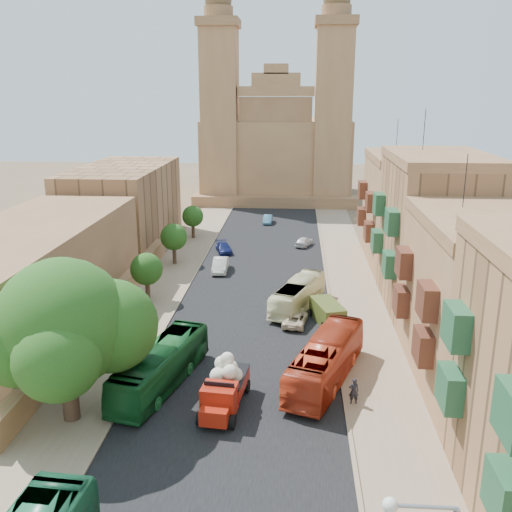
# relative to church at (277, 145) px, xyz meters

# --- Properties ---
(ground) EXTENTS (260.00, 260.00, 0.00)m
(ground) POSITION_rel_church_xyz_m (0.00, -78.61, -9.52)
(ground) COLOR brown
(road_surface) EXTENTS (14.00, 140.00, 0.01)m
(road_surface) POSITION_rel_church_xyz_m (0.00, -48.61, -9.51)
(road_surface) COLOR black
(road_surface) RESTS_ON ground
(sidewalk_east) EXTENTS (5.00, 140.00, 0.01)m
(sidewalk_east) POSITION_rel_church_xyz_m (9.50, -48.61, -9.51)
(sidewalk_east) COLOR #897159
(sidewalk_east) RESTS_ON ground
(sidewalk_west) EXTENTS (5.00, 140.00, 0.01)m
(sidewalk_west) POSITION_rel_church_xyz_m (-9.50, -48.61, -9.51)
(sidewalk_west) COLOR #897159
(sidewalk_west) RESTS_ON ground
(kerb_east) EXTENTS (0.25, 140.00, 0.12)m
(kerb_east) POSITION_rel_church_xyz_m (7.00, -48.61, -9.46)
(kerb_east) COLOR #897159
(kerb_east) RESTS_ON ground
(kerb_west) EXTENTS (0.25, 140.00, 0.12)m
(kerb_west) POSITION_rel_church_xyz_m (-7.00, -48.61, -9.46)
(kerb_west) COLOR #897159
(kerb_west) RESTS_ON ground
(townhouse_b) EXTENTS (9.00, 14.00, 14.90)m
(townhouse_b) POSITION_rel_church_xyz_m (15.95, -67.61, -3.86)
(townhouse_b) COLOR #926642
(townhouse_b) RESTS_ON ground
(townhouse_c) EXTENTS (9.00, 14.00, 17.40)m
(townhouse_c) POSITION_rel_church_xyz_m (15.95, -53.61, -2.61)
(townhouse_c) COLOR #9B6D46
(townhouse_c) RESTS_ON ground
(townhouse_d) EXTENTS (9.00, 14.00, 15.90)m
(townhouse_d) POSITION_rel_church_xyz_m (15.95, -39.61, -3.36)
(townhouse_d) COLOR #926642
(townhouse_d) RESTS_ON ground
(west_wall) EXTENTS (1.00, 40.00, 1.80)m
(west_wall) POSITION_rel_church_xyz_m (-12.50, -58.61, -8.62)
(west_wall) COLOR #926642
(west_wall) RESTS_ON ground
(west_building_low) EXTENTS (10.00, 28.00, 8.40)m
(west_building_low) POSITION_rel_church_xyz_m (-18.00, -60.61, -5.32)
(west_building_low) COLOR brown
(west_building_low) RESTS_ON ground
(west_building_mid) EXTENTS (10.00, 22.00, 10.00)m
(west_building_mid) POSITION_rel_church_xyz_m (-18.00, -34.61, -4.52)
(west_building_mid) COLOR #9B6D46
(west_building_mid) RESTS_ON ground
(church) EXTENTS (28.00, 22.50, 36.30)m
(church) POSITION_rel_church_xyz_m (0.00, 0.00, 0.00)
(church) COLOR #926642
(church) RESTS_ON ground
(ficus_tree) EXTENTS (9.96, 9.16, 9.96)m
(ficus_tree) POSITION_rel_church_xyz_m (-9.41, -74.61, -3.63)
(ficus_tree) COLOR #3C291E
(ficus_tree) RESTS_ON ground
(street_tree_a) EXTENTS (2.74, 2.74, 4.21)m
(street_tree_a) POSITION_rel_church_xyz_m (-10.00, -66.61, -6.71)
(street_tree_a) COLOR #3C291E
(street_tree_a) RESTS_ON ground
(street_tree_b) EXTENTS (3.01, 3.01, 4.62)m
(street_tree_b) POSITION_rel_church_xyz_m (-10.00, -54.61, -6.42)
(street_tree_b) COLOR #3C291E
(street_tree_b) RESTS_ON ground
(street_tree_c) EXTENTS (3.03, 3.03, 4.65)m
(street_tree_c) POSITION_rel_church_xyz_m (-10.00, -42.61, -6.41)
(street_tree_c) COLOR #3C291E
(street_tree_c) RESTS_ON ground
(street_tree_d) EXTENTS (2.83, 2.83, 4.35)m
(street_tree_d) POSITION_rel_church_xyz_m (-10.00, -30.61, -6.61)
(street_tree_d) COLOR #3C291E
(street_tree_d) RESTS_ON ground
(red_truck) EXTENTS (2.82, 5.89, 3.33)m
(red_truck) POSITION_rel_church_xyz_m (-0.51, -72.77, -8.05)
(red_truck) COLOR #9C1B0C
(red_truck) RESTS_ON ground
(olive_pickup) EXTENTS (3.03, 4.60, 1.75)m
(olive_pickup) POSITION_rel_church_xyz_m (6.50, -58.61, -8.66)
(olive_pickup) COLOR #46501E
(olive_pickup) RESTS_ON ground
(bus_green_north) EXTENTS (4.86, 10.79, 2.93)m
(bus_green_north) POSITION_rel_church_xyz_m (-5.03, -70.41, -8.05)
(bus_green_north) COLOR #104A1D
(bus_green_north) RESTS_ON ground
(bus_red_east) EXTENTS (6.02, 11.13, 3.04)m
(bus_red_east) POSITION_rel_church_xyz_m (5.88, -68.88, -8.00)
(bus_red_east) COLOR #AE3219
(bus_red_east) RESTS_ON ground
(bus_cream_east) EXTENTS (5.24, 9.52, 2.60)m
(bus_cream_east) POSITION_rel_church_xyz_m (4.00, -55.53, -8.21)
(bus_cream_east) COLOR #F5EDB9
(bus_cream_east) RESTS_ON ground
(car_blue_a) EXTENTS (2.19, 3.84, 1.23)m
(car_blue_a) POSITION_rel_church_xyz_m (-4.63, -68.55, -8.90)
(car_blue_a) COLOR #4E80CF
(car_blue_a) RESTS_ON ground
(car_white_a) EXTENTS (1.66, 4.43, 1.45)m
(car_white_a) POSITION_rel_church_xyz_m (-4.43, -45.14, -8.79)
(car_white_a) COLOR beige
(car_white_a) RESTS_ON ground
(car_cream) EXTENTS (2.33, 4.08, 1.07)m
(car_cream) POSITION_rel_church_xyz_m (3.79, -59.32, -8.98)
(car_cream) COLOR beige
(car_cream) RESTS_ON ground
(car_dkblue) EXTENTS (2.68, 4.26, 1.15)m
(car_dkblue) POSITION_rel_church_xyz_m (-5.00, -37.54, -8.94)
(car_dkblue) COLOR #101951
(car_dkblue) RESTS_ON ground
(car_white_b) EXTENTS (2.60, 3.77, 1.19)m
(car_white_b) POSITION_rel_church_xyz_m (4.77, -33.88, -8.92)
(car_white_b) COLOR silver
(car_white_b) RESTS_ON ground
(car_blue_b) EXTENTS (1.33, 3.64, 1.19)m
(car_blue_b) POSITION_rel_church_xyz_m (-0.50, -21.16, -8.92)
(car_blue_b) COLOR teal
(car_blue_b) RESTS_ON ground
(pedestrian_a) EXTENTS (0.69, 0.51, 1.75)m
(pedestrian_a) POSITION_rel_church_xyz_m (7.50, -71.73, -8.64)
(pedestrian_a) COLOR black
(pedestrian_a) RESTS_ON ground
(pedestrian_c) EXTENTS (0.64, 1.03, 1.64)m
(pedestrian_c) POSITION_rel_church_xyz_m (7.50, -65.57, -8.69)
(pedestrian_c) COLOR #28292F
(pedestrian_c) RESTS_ON ground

